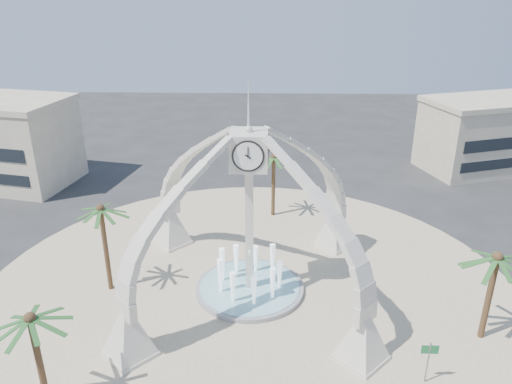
{
  "coord_description": "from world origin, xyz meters",
  "views": [
    {
      "loc": [
        1.34,
        -31.25,
        21.41
      ],
      "look_at": [
        0.42,
        2.0,
        7.18
      ],
      "focal_mm": 35.0,
      "sensor_mm": 36.0,
      "label": 1
    }
  ],
  "objects_px": {
    "palm_west": "(100,210)",
    "street_sign": "(429,354)",
    "clock_tower": "(249,212)",
    "palm_east": "(497,258)",
    "palm_south": "(30,320)",
    "fountain": "(250,288)",
    "palm_north": "(274,158)"
  },
  "relations": [
    {
      "from": "clock_tower",
      "to": "palm_east",
      "type": "distance_m",
      "value": 15.94
    },
    {
      "from": "palm_north",
      "to": "street_sign",
      "type": "height_order",
      "value": "palm_north"
    },
    {
      "from": "palm_east",
      "to": "palm_south",
      "type": "bearing_deg",
      "value": -166.2
    },
    {
      "from": "palm_south",
      "to": "fountain",
      "type": "bearing_deg",
      "value": 46.38
    },
    {
      "from": "fountain",
      "to": "clock_tower",
      "type": "bearing_deg",
      "value": -90.0
    },
    {
      "from": "palm_east",
      "to": "palm_south",
      "type": "height_order",
      "value": "palm_east"
    },
    {
      "from": "palm_east",
      "to": "palm_north",
      "type": "bearing_deg",
      "value": 127.05
    },
    {
      "from": "street_sign",
      "to": "palm_east",
      "type": "bearing_deg",
      "value": 41.01
    },
    {
      "from": "clock_tower",
      "to": "palm_west",
      "type": "distance_m",
      "value": 10.42
    },
    {
      "from": "palm_north",
      "to": "clock_tower",
      "type": "bearing_deg",
      "value": -97.76
    },
    {
      "from": "clock_tower",
      "to": "street_sign",
      "type": "distance_m",
      "value": 14.41
    },
    {
      "from": "clock_tower",
      "to": "palm_south",
      "type": "xyz_separation_m",
      "value": [
        -10.58,
        -11.1,
        -0.81
      ]
    },
    {
      "from": "palm_west",
      "to": "fountain",
      "type": "bearing_deg",
      "value": 0.12
    },
    {
      "from": "clock_tower",
      "to": "palm_north",
      "type": "relative_size",
      "value": 2.65
    },
    {
      "from": "clock_tower",
      "to": "palm_east",
      "type": "relative_size",
      "value": 2.65
    },
    {
      "from": "palm_north",
      "to": "street_sign",
      "type": "distance_m",
      "value": 23.86
    },
    {
      "from": "clock_tower",
      "to": "palm_south",
      "type": "relative_size",
      "value": 2.76
    },
    {
      "from": "palm_west",
      "to": "palm_south",
      "type": "relative_size",
      "value": 1.14
    },
    {
      "from": "clock_tower",
      "to": "palm_east",
      "type": "xyz_separation_m",
      "value": [
        15.2,
        -4.77,
        -0.6
      ]
    },
    {
      "from": "palm_west",
      "to": "street_sign",
      "type": "xyz_separation_m",
      "value": [
        20.86,
        -8.84,
        -4.54
      ]
    },
    {
      "from": "palm_west",
      "to": "street_sign",
      "type": "bearing_deg",
      "value": -22.97
    },
    {
      "from": "palm_north",
      "to": "palm_south",
      "type": "bearing_deg",
      "value": -117.13
    },
    {
      "from": "palm_east",
      "to": "palm_west",
      "type": "relative_size",
      "value": 0.91
    },
    {
      "from": "palm_west",
      "to": "palm_east",
      "type": "bearing_deg",
      "value": -10.5
    },
    {
      "from": "palm_west",
      "to": "palm_south",
      "type": "height_order",
      "value": "palm_west"
    },
    {
      "from": "palm_west",
      "to": "street_sign",
      "type": "relative_size",
      "value": 2.61
    },
    {
      "from": "palm_south",
      "to": "street_sign",
      "type": "bearing_deg",
      "value": 6.06
    },
    {
      "from": "fountain",
      "to": "palm_north",
      "type": "height_order",
      "value": "palm_north"
    },
    {
      "from": "palm_north",
      "to": "palm_south",
      "type": "distance_m",
      "value": 27.09
    },
    {
      "from": "fountain",
      "to": "palm_south",
      "type": "relative_size",
      "value": 1.23
    },
    {
      "from": "palm_west",
      "to": "palm_north",
      "type": "bearing_deg",
      "value": 46.92
    },
    {
      "from": "fountain",
      "to": "street_sign",
      "type": "height_order",
      "value": "fountain"
    }
  ]
}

